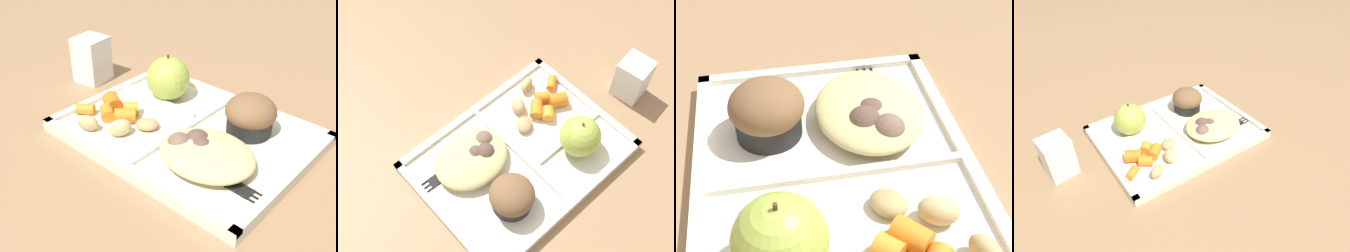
% 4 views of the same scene
% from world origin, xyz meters
% --- Properties ---
extents(ground, '(6.00, 6.00, 0.00)m').
position_xyz_m(ground, '(0.00, 0.00, 0.00)').
color(ground, '#997551').
extents(lunch_tray, '(0.38, 0.28, 0.02)m').
position_xyz_m(lunch_tray, '(-0.00, 0.00, 0.01)').
color(lunch_tray, silver).
rests_on(lunch_tray, ground).
extents(green_apple, '(0.08, 0.08, 0.08)m').
position_xyz_m(green_apple, '(-0.09, 0.06, 0.05)').
color(green_apple, '#A8C14C').
rests_on(green_apple, lunch_tray).
extents(bran_muffin, '(0.08, 0.08, 0.06)m').
position_xyz_m(bran_muffin, '(0.08, 0.06, 0.04)').
color(bran_muffin, black).
rests_on(bran_muffin, lunch_tray).
extents(carrot_slice_diagonal, '(0.04, 0.03, 0.02)m').
position_xyz_m(carrot_slice_diagonal, '(-0.16, -0.07, 0.02)').
color(carrot_slice_diagonal, orange).
rests_on(carrot_slice_diagonal, lunch_tray).
extents(carrot_slice_center, '(0.03, 0.03, 0.02)m').
position_xyz_m(carrot_slice_center, '(-0.10, -0.02, 0.03)').
color(carrot_slice_center, orange).
rests_on(carrot_slice_center, lunch_tray).
extents(carrot_slice_small, '(0.04, 0.04, 0.02)m').
position_xyz_m(carrot_slice_small, '(-0.09, -0.05, 0.03)').
color(carrot_slice_small, orange).
rests_on(carrot_slice_small, lunch_tray).
extents(carrot_slice_tilted, '(0.04, 0.03, 0.02)m').
position_xyz_m(carrot_slice_tilted, '(-0.12, -0.06, 0.02)').
color(carrot_slice_tilted, orange).
rests_on(carrot_slice_tilted, lunch_tray).
extents(carrot_slice_near_corner, '(0.04, 0.04, 0.03)m').
position_xyz_m(carrot_slice_near_corner, '(-0.14, -0.03, 0.03)').
color(carrot_slice_near_corner, orange).
rests_on(carrot_slice_near_corner, lunch_tray).
extents(potato_chunk_browned, '(0.05, 0.05, 0.02)m').
position_xyz_m(potato_chunk_browned, '(-0.05, -0.04, 0.02)').
color(potato_chunk_browned, tan).
rests_on(potato_chunk_browned, lunch_tray).
extents(potato_chunk_large, '(0.04, 0.04, 0.03)m').
position_xyz_m(potato_chunk_large, '(-0.07, -0.08, 0.03)').
color(potato_chunk_large, tan).
rests_on(potato_chunk_large, lunch_tray).
extents(potato_chunk_corner, '(0.04, 0.03, 0.03)m').
position_xyz_m(potato_chunk_corner, '(-0.12, -0.10, 0.03)').
color(potato_chunk_corner, tan).
rests_on(potato_chunk_corner, lunch_tray).
extents(egg_noodle_pile, '(0.14, 0.12, 0.03)m').
position_xyz_m(egg_noodle_pile, '(0.08, -0.05, 0.03)').
color(egg_noodle_pile, '#D6C684').
rests_on(egg_noodle_pile, lunch_tray).
extents(meatball_front, '(0.04, 0.04, 0.04)m').
position_xyz_m(meatball_front, '(0.04, -0.06, 0.03)').
color(meatball_front, '#755B4C').
rests_on(meatball_front, lunch_tray).
extents(meatball_back, '(0.04, 0.04, 0.04)m').
position_xyz_m(meatball_back, '(0.05, -0.04, 0.03)').
color(meatball_back, brown).
rests_on(meatball_back, lunch_tray).
extents(meatball_center, '(0.04, 0.04, 0.04)m').
position_xyz_m(meatball_center, '(0.07, -0.05, 0.03)').
color(meatball_center, brown).
rests_on(meatball_center, lunch_tray).
extents(plastic_fork, '(0.16, 0.02, 0.00)m').
position_xyz_m(plastic_fork, '(0.12, -0.06, 0.01)').
color(plastic_fork, black).
rests_on(plastic_fork, lunch_tray).
extents(milk_carton, '(0.06, 0.06, 0.09)m').
position_xyz_m(milk_carton, '(-0.27, 0.04, 0.04)').
color(milk_carton, white).
rests_on(milk_carton, ground).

